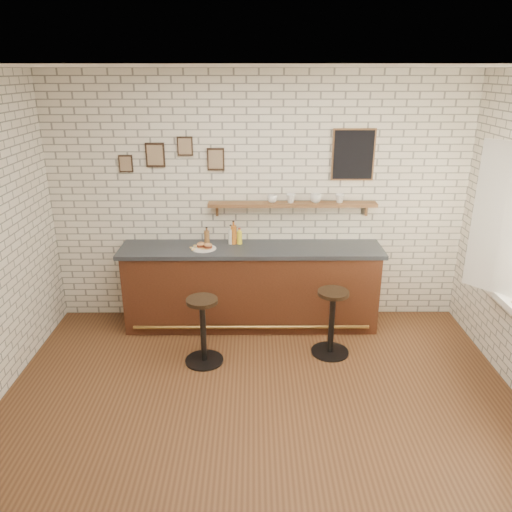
% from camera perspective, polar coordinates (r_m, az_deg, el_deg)
% --- Properties ---
extents(ground, '(5.00, 5.00, 0.00)m').
position_cam_1_polar(ground, '(4.87, 0.52, -17.21)').
color(ground, brown).
rests_on(ground, ground).
extents(bar_counter, '(3.10, 0.65, 1.01)m').
position_cam_1_polar(bar_counter, '(6.07, -0.54, -3.48)').
color(bar_counter, '#472113').
rests_on(bar_counter, ground).
extents(sandwich_plate, '(0.28, 0.28, 0.01)m').
position_cam_1_polar(sandwich_plate, '(5.86, -5.98, 0.86)').
color(sandwich_plate, white).
rests_on(sandwich_plate, bar_counter).
extents(ciabatta_sandwich, '(0.20, 0.14, 0.06)m').
position_cam_1_polar(ciabatta_sandwich, '(5.85, -5.91, 1.21)').
color(ciabatta_sandwich, tan).
rests_on(ciabatta_sandwich, sandwich_plate).
extents(potato_chips, '(0.26, 0.20, 0.00)m').
position_cam_1_polar(potato_chips, '(5.86, -6.15, 0.92)').
color(potato_chips, '#ECBF53').
rests_on(potato_chips, sandwich_plate).
extents(bitters_bottle_brown, '(0.07, 0.07, 0.21)m').
position_cam_1_polar(bitters_bottle_brown, '(6.00, -5.64, 2.17)').
color(bitters_bottle_brown, brown).
rests_on(bitters_bottle_brown, bar_counter).
extents(bitters_bottle_white, '(0.06, 0.06, 0.24)m').
position_cam_1_polar(bitters_bottle_white, '(5.98, -2.90, 2.28)').
color(bitters_bottle_white, silver).
rests_on(bitters_bottle_white, bar_counter).
extents(bitters_bottle_amber, '(0.07, 0.07, 0.29)m').
position_cam_1_polar(bitters_bottle_amber, '(5.97, -2.58, 2.47)').
color(bitters_bottle_amber, '#AD5C1B').
rests_on(bitters_bottle_amber, bar_counter).
extents(condiment_bottle_yellow, '(0.06, 0.06, 0.20)m').
position_cam_1_polar(condiment_bottle_yellow, '(5.98, -1.90, 2.15)').
color(condiment_bottle_yellow, yellow).
rests_on(condiment_bottle_yellow, bar_counter).
extents(bar_stool_left, '(0.43, 0.43, 0.75)m').
position_cam_1_polar(bar_stool_left, '(5.38, -6.07, -8.25)').
color(bar_stool_left, black).
rests_on(bar_stool_left, ground).
extents(bar_stool_right, '(0.42, 0.42, 0.76)m').
position_cam_1_polar(bar_stool_right, '(5.56, 8.65, -7.28)').
color(bar_stool_right, black).
rests_on(bar_stool_right, ground).
extents(wall_shelf, '(2.00, 0.18, 0.18)m').
position_cam_1_polar(wall_shelf, '(5.96, 4.18, 5.90)').
color(wall_shelf, brown).
rests_on(wall_shelf, ground).
extents(shelf_cup_a, '(0.15, 0.15, 0.09)m').
position_cam_1_polar(shelf_cup_a, '(5.93, 1.88, 6.54)').
color(shelf_cup_a, white).
rests_on(shelf_cup_a, wall_shelf).
extents(shelf_cup_b, '(0.14, 0.14, 0.10)m').
position_cam_1_polar(shelf_cup_b, '(5.94, 4.00, 6.59)').
color(shelf_cup_b, white).
rests_on(shelf_cup_b, wall_shelf).
extents(shelf_cup_c, '(0.13, 0.13, 0.10)m').
position_cam_1_polar(shelf_cup_c, '(5.97, 6.83, 6.56)').
color(shelf_cup_c, white).
rests_on(shelf_cup_c, wall_shelf).
extents(shelf_cup_d, '(0.15, 0.15, 0.10)m').
position_cam_1_polar(shelf_cup_d, '(6.01, 9.55, 6.51)').
color(shelf_cup_d, white).
rests_on(shelf_cup_d, wall_shelf).
extents(back_wall_decor, '(2.96, 0.02, 0.56)m').
position_cam_1_polar(back_wall_decor, '(5.91, 2.55, 11.44)').
color(back_wall_decor, black).
rests_on(back_wall_decor, ground).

